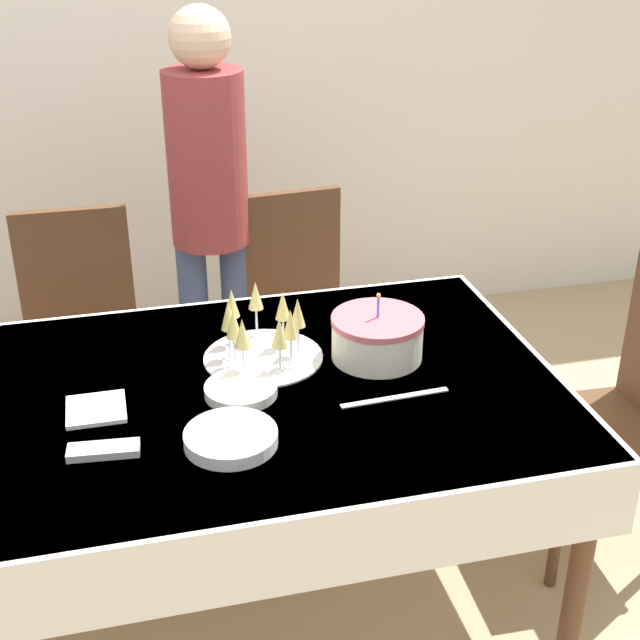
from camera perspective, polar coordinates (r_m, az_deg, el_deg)
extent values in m
plane|color=tan|center=(2.85, -5.23, -17.31)|extent=(12.00, 12.00, 0.00)
cube|color=silver|center=(3.98, -10.66, 17.18)|extent=(8.00, 0.05, 2.70)
cube|color=silver|center=(2.41, -5.93, -4.81)|extent=(1.77, 1.10, 0.03)
cube|color=silver|center=(2.46, -5.84, -6.60)|extent=(1.80, 1.13, 0.21)
cylinder|color=#51331E|center=(2.49, 16.26, -15.25)|extent=(0.06, 0.06, 0.71)
cylinder|color=#51331E|center=(3.19, 7.86, -4.11)|extent=(0.06, 0.06, 0.71)
cube|color=#51331E|center=(3.24, -14.84, -2.96)|extent=(0.43, 0.43, 0.04)
cube|color=#51331E|center=(3.30, -15.38, 2.74)|extent=(0.40, 0.04, 0.50)
cylinder|color=#51331E|center=(3.20, -11.15, -7.63)|extent=(0.04, 0.04, 0.40)
cylinder|color=#51331E|center=(3.22, -17.60, -8.25)|extent=(0.04, 0.04, 0.40)
cylinder|color=#51331E|center=(3.50, -11.49, -4.38)|extent=(0.04, 0.04, 0.40)
cylinder|color=#51331E|center=(3.52, -17.34, -4.96)|extent=(0.04, 0.04, 0.40)
cube|color=#51331E|center=(3.30, -0.95, -1.40)|extent=(0.46, 0.46, 0.04)
cube|color=#51331E|center=(3.35, -2.02, 4.14)|extent=(0.40, 0.07, 0.50)
cylinder|color=#51331E|center=(3.32, 3.03, -5.65)|extent=(0.04, 0.04, 0.40)
cylinder|color=#51331E|center=(3.22, -2.96, -6.78)|extent=(0.04, 0.04, 0.40)
cylinder|color=#51331E|center=(3.61, 0.89, -2.78)|extent=(0.04, 0.04, 0.40)
cylinder|color=#51331E|center=(3.52, -4.64, -3.72)|extent=(0.04, 0.04, 0.40)
cube|color=#51331E|center=(2.92, 17.16, -6.85)|extent=(0.44, 0.44, 0.04)
cylinder|color=#51331E|center=(2.85, 14.94, -13.02)|extent=(0.04, 0.04, 0.40)
cylinder|color=#51331E|center=(3.10, 12.11, -8.96)|extent=(0.04, 0.04, 0.40)
cylinder|color=#51331E|center=(3.25, 18.03, -7.97)|extent=(0.04, 0.04, 0.40)
cylinder|color=silver|center=(2.53, 3.67, -1.29)|extent=(0.26, 0.26, 0.11)
cylinder|color=#D15B66|center=(2.50, 3.72, 0.00)|extent=(0.26, 0.26, 0.02)
cylinder|color=#3F72D8|center=(2.48, 3.74, 0.80)|extent=(0.01, 0.01, 0.06)
sphere|color=#F9CC4C|center=(2.46, 3.77, 1.60)|extent=(0.01, 0.01, 0.01)
cylinder|color=silver|center=(2.55, -3.65, -2.39)|extent=(0.34, 0.34, 0.01)
cylinder|color=silver|center=(2.55, -1.41, -2.12)|extent=(0.05, 0.05, 0.00)
cylinder|color=silver|center=(2.53, -1.42, -1.23)|extent=(0.01, 0.01, 0.08)
cone|color=#E0CC72|center=(2.49, -1.44, 0.49)|extent=(0.04, 0.04, 0.08)
cylinder|color=silver|center=(2.59, -2.35, -1.62)|extent=(0.05, 0.05, 0.00)
cylinder|color=silver|center=(2.57, -2.37, -0.75)|extent=(0.01, 0.01, 0.08)
cone|color=#E0CC72|center=(2.54, -2.40, 0.96)|extent=(0.04, 0.04, 0.08)
cylinder|color=silver|center=(2.66, -4.06, -0.92)|extent=(0.05, 0.05, 0.00)
cylinder|color=silver|center=(2.64, -4.09, -0.07)|extent=(0.01, 0.01, 0.08)
cone|color=#E0CC72|center=(2.60, -4.15, 1.60)|extent=(0.04, 0.04, 0.08)
cylinder|color=silver|center=(2.62, -5.55, -1.45)|extent=(0.05, 0.05, 0.00)
cylinder|color=silver|center=(2.60, -5.59, -0.59)|extent=(0.01, 0.01, 0.08)
cone|color=#E0CC72|center=(2.56, -5.67, 1.11)|extent=(0.04, 0.04, 0.08)
cylinder|color=silver|center=(2.55, -5.75, -2.31)|extent=(0.05, 0.05, 0.00)
cylinder|color=silver|center=(2.53, -5.80, -1.43)|extent=(0.01, 0.01, 0.08)
cone|color=#E0CC72|center=(2.49, -5.89, 0.30)|extent=(0.04, 0.04, 0.08)
cylinder|color=silver|center=(2.50, -5.43, -2.86)|extent=(0.05, 0.05, 0.00)
cylinder|color=silver|center=(2.48, -5.47, -1.97)|extent=(0.01, 0.01, 0.08)
cone|color=#E0CC72|center=(2.44, -5.56, -0.22)|extent=(0.04, 0.04, 0.08)
cylinder|color=silver|center=(2.45, -4.88, -3.53)|extent=(0.05, 0.05, 0.00)
cylinder|color=silver|center=(2.43, -4.92, -2.63)|extent=(0.01, 0.01, 0.08)
cone|color=#E0CC72|center=(2.39, -5.00, -0.85)|extent=(0.04, 0.04, 0.08)
cylinder|color=silver|center=(2.45, -2.56, -3.50)|extent=(0.05, 0.05, 0.00)
cylinder|color=silver|center=(2.43, -2.58, -2.59)|extent=(0.01, 0.01, 0.08)
cone|color=#E0CC72|center=(2.39, -2.62, -0.81)|extent=(0.04, 0.04, 0.08)
cylinder|color=silver|center=(2.49, -1.86, -2.89)|extent=(0.05, 0.05, 0.00)
cylinder|color=silver|center=(2.47, -1.88, -1.99)|extent=(0.01, 0.01, 0.08)
cone|color=#E0CC72|center=(2.43, -1.91, -0.23)|extent=(0.04, 0.04, 0.08)
cylinder|color=white|center=(2.19, -5.71, -7.83)|extent=(0.23, 0.23, 0.01)
cylinder|color=white|center=(2.18, -5.72, -7.68)|extent=(0.23, 0.23, 0.01)
cylinder|color=white|center=(2.18, -5.73, -7.53)|extent=(0.23, 0.23, 0.01)
cylinder|color=white|center=(2.17, -5.74, -7.37)|extent=(0.23, 0.23, 0.01)
cylinder|color=white|center=(2.17, -5.74, -7.22)|extent=(0.23, 0.23, 0.01)
cylinder|color=silver|center=(2.38, -5.08, -4.70)|extent=(0.19, 0.19, 0.01)
cylinder|color=silver|center=(2.37, -5.08, -4.56)|extent=(0.19, 0.19, 0.01)
cylinder|color=silver|center=(2.37, -5.09, -4.41)|extent=(0.19, 0.19, 0.01)
cylinder|color=silver|center=(2.37, -5.10, -4.27)|extent=(0.19, 0.19, 0.01)
cube|color=silver|center=(2.36, 4.82, -4.98)|extent=(0.30, 0.03, 0.00)
cube|color=silver|center=(2.20, -13.69, -8.10)|extent=(0.17, 0.08, 0.02)
cube|color=white|center=(2.37, -14.14, -5.56)|extent=(0.15, 0.15, 0.01)
cylinder|color=#3F4C72|center=(3.44, -7.92, -1.10)|extent=(0.11, 0.11, 0.78)
cylinder|color=#3F4C72|center=(3.46, -5.29, -0.81)|extent=(0.11, 0.11, 0.78)
cylinder|color=maroon|center=(3.19, -7.26, 10.19)|extent=(0.28, 0.28, 0.61)
sphere|color=#D8B293|center=(3.10, -7.71, 17.51)|extent=(0.21, 0.21, 0.21)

